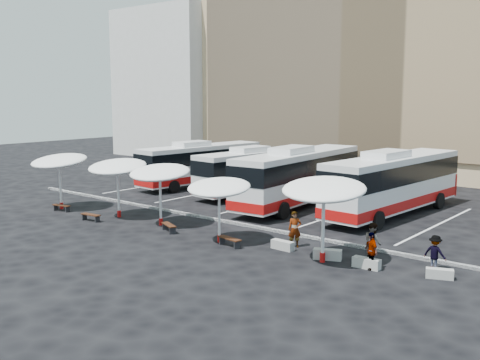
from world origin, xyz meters
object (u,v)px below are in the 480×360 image
Objects in this scene: wood_bench_1 at (91,216)px; sunshade_3 at (219,187)px; conc_bench_0 at (283,245)px; passenger_3 at (435,253)px; sunshade_0 at (59,161)px; sunshade_2 at (160,173)px; bus_3 at (394,181)px; conc_bench_1 at (327,254)px; wood_bench_3 at (230,240)px; passenger_1 at (373,242)px; sunshade_4 at (324,190)px; passenger_0 at (295,229)px; bus_1 at (259,169)px; bus_0 at (201,163)px; wood_bench_2 at (169,226)px; passenger_2 at (371,251)px; bus_2 at (299,175)px; conc_bench_2 at (366,263)px; conc_bench_3 at (440,274)px; sunshade_1 at (118,167)px; wood_bench_0 at (62,206)px.

sunshade_3 is at bearing 7.73° from wood_bench_1.
passenger_3 reaches higher than conc_bench_0.
sunshade_0 reaches higher than sunshade_2.
bus_3 is 10.20× the size of conc_bench_1.
passenger_1 is (6.80, 2.13, 0.58)m from wood_bench_3.
sunshade_4 is 3.70m from passenger_0.
conc_bench_0 is (-2.62, 0.57, -3.15)m from sunshade_4.
sunshade_0 reaches higher than passenger_0.
bus_3 reaches higher than wood_bench_1.
conc_bench_0 is (12.65, 2.21, -0.10)m from wood_bench_1.
sunshade_4 is at bearing 1.84° from sunshade_0.
bus_3 reaches higher than bus_1.
passenger_3 is at bearing -18.29° from bus_0.
passenger_2 reaches higher than wood_bench_2.
sunshade_0 is (-6.74, -13.04, 1.32)m from bus_1.
wood_bench_2 is at bearing -28.61° from sunshade_2.
passenger_2 is (13.41, 0.06, -2.28)m from sunshade_2.
bus_2 is 3.14× the size of sunshade_3.
passenger_2 is at bearing 6.71° from wood_bench_1.
conc_bench_0 is 4.53m from passenger_1.
conc_bench_1 is (-0.02, 0.49, -3.13)m from sunshade_4.
bus_2 reaches higher than sunshade_2.
bus_1 is 18.16m from sunshade_4.
conc_bench_0 is 0.97× the size of conc_bench_2.
sunshade_2 reaches higher than sunshade_3.
conc_bench_3 is at bearing 126.21° from passenger_3.
bus_3 is at bearing 42.05° from sunshade_1.
bus_3 is 9.09× the size of wood_bench_2.
bus_0 is at bearing 126.92° from wood_bench_2.
bus_0 is 22.87m from conc_bench_1.
sunshade_1 is 3.27× the size of wood_bench_1.
bus_3 is at bearing 45.30° from wood_bench_1.
conc_bench_0 reaches higher than wood_bench_0.
conc_bench_2 is at bearing -151.10° from passenger_2.
sunshade_0 is 2.41× the size of passenger_0.
bus_2 reaches higher than wood_bench_0.
bus_2 is 11.11m from sunshade_3.
sunshade_0 is 0.94× the size of sunshade_4.
wood_bench_3 reaches higher than conc_bench_3.
sunshade_3 is 13.49m from wood_bench_0.
passenger_1 is at bearing -22.14° from bus_0.
bus_1 is 6.49× the size of passenger_1.
bus_2 is at bearing -4.97° from bus_0.
sunshade_0 reaches higher than wood_bench_2.
passenger_2 is (8.17, 0.79, -2.05)m from sunshade_3.
bus_2 reaches higher than conc_bench_0.
passenger_1 reaches higher than passenger_3.
sunshade_3 is 10.87m from passenger_3.
bus_1 reaches higher than passenger_0.
sunshade_1 is 12.69m from passenger_0.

